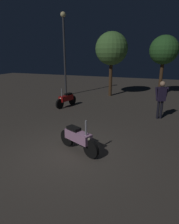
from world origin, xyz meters
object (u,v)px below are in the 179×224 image
object	(u,v)px
motorcycle_pink_foreground	(78,138)
motorcycle_red_parked_left	(66,99)
person_rider_beside	(161,97)
streetlamp_near	(64,45)

from	to	relation	value
motorcycle_pink_foreground	motorcycle_red_parked_left	distance (m)	5.32
person_rider_beside	streetlamp_near	distance (m)	7.69
motorcycle_red_parked_left	person_rider_beside	distance (m)	5.12
person_rider_beside	streetlamp_near	xyz separation A→B (m)	(-6.57, 3.17, 2.44)
motorcycle_pink_foreground	person_rider_beside	distance (m)	4.85
streetlamp_near	person_rider_beside	bearing A→B (deg)	-25.74
motorcycle_pink_foreground	person_rider_beside	world-z (taller)	person_rider_beside
streetlamp_near	motorcycle_pink_foreground	bearing A→B (deg)	-60.07
person_rider_beside	streetlamp_near	world-z (taller)	streetlamp_near
motorcycle_red_parked_left	streetlamp_near	bearing A→B (deg)	-138.23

